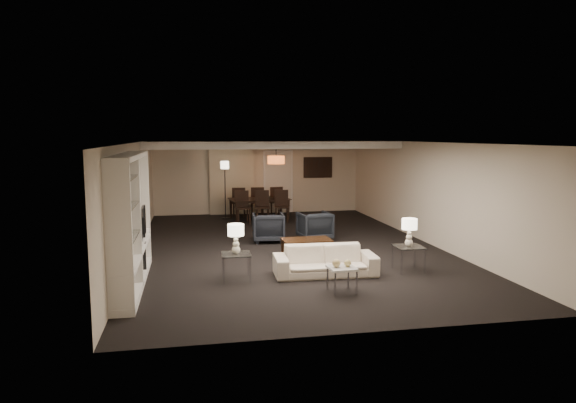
# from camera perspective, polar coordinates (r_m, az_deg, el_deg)

# --- Properties ---
(floor) EXTENTS (11.00, 11.00, 0.00)m
(floor) POSITION_cam_1_polar(r_m,az_deg,el_deg) (12.38, 0.00, -5.05)
(floor) COLOR black
(floor) RESTS_ON ground
(ceiling) EXTENTS (7.00, 11.00, 0.02)m
(ceiling) POSITION_cam_1_polar(r_m,az_deg,el_deg) (12.09, 0.00, 6.59)
(ceiling) COLOR silver
(ceiling) RESTS_ON ground
(wall_back) EXTENTS (7.00, 0.02, 2.50)m
(wall_back) POSITION_cam_1_polar(r_m,az_deg,el_deg) (17.58, -3.37, 2.76)
(wall_back) COLOR beige
(wall_back) RESTS_ON ground
(wall_front) EXTENTS (7.00, 0.02, 2.50)m
(wall_front) POSITION_cam_1_polar(r_m,az_deg,el_deg) (6.92, 8.61, -4.55)
(wall_front) COLOR beige
(wall_front) RESTS_ON ground
(wall_left) EXTENTS (0.02, 11.00, 2.50)m
(wall_left) POSITION_cam_1_polar(r_m,az_deg,el_deg) (12.03, -16.61, 0.31)
(wall_left) COLOR beige
(wall_left) RESTS_ON ground
(wall_right) EXTENTS (0.02, 11.00, 2.50)m
(wall_right) POSITION_cam_1_polar(r_m,az_deg,el_deg) (13.28, 15.00, 1.01)
(wall_right) COLOR beige
(wall_right) RESTS_ON ground
(ceiling_soffit) EXTENTS (7.00, 4.00, 0.20)m
(ceiling_soffit) POSITION_cam_1_polar(r_m,az_deg,el_deg) (15.55, -2.44, 6.40)
(ceiling_soffit) COLOR silver
(ceiling_soffit) RESTS_ON ceiling
(curtains) EXTENTS (1.50, 0.12, 2.40)m
(curtains) POSITION_cam_1_polar(r_m,az_deg,el_deg) (17.41, -6.27, 2.52)
(curtains) COLOR beige
(curtains) RESTS_ON wall_back
(door) EXTENTS (0.90, 0.05, 2.10)m
(door) POSITION_cam_1_polar(r_m,az_deg,el_deg) (17.67, -1.10, 2.14)
(door) COLOR silver
(door) RESTS_ON wall_back
(painting) EXTENTS (0.95, 0.04, 0.65)m
(painting) POSITION_cam_1_polar(r_m,az_deg,el_deg) (17.92, 3.33, 3.81)
(painting) COLOR #142D38
(painting) RESTS_ON wall_back
(media_unit) EXTENTS (0.38, 3.40, 2.35)m
(media_unit) POSITION_cam_1_polar(r_m,az_deg,el_deg) (9.46, -17.00, -2.03)
(media_unit) COLOR white
(media_unit) RESTS_ON wall_left
(pendant_light) EXTENTS (0.52, 0.52, 0.24)m
(pendant_light) POSITION_cam_1_polar(r_m,az_deg,el_deg) (15.61, -1.33, 4.64)
(pendant_light) COLOR #D8591E
(pendant_light) RESTS_ON ceiling_soffit
(sofa) EXTENTS (1.97, 0.84, 0.57)m
(sofa) POSITION_cam_1_polar(r_m,az_deg,el_deg) (9.89, 4.15, -6.58)
(sofa) COLOR beige
(sofa) RESTS_ON floor
(coffee_table) EXTENTS (1.08, 0.65, 0.38)m
(coffee_table) POSITION_cam_1_polar(r_m,az_deg,el_deg) (11.43, 2.07, -5.14)
(coffee_table) COLOR black
(coffee_table) RESTS_ON floor
(armchair_left) EXTENTS (0.83, 0.85, 0.72)m
(armchair_left) POSITION_cam_1_polar(r_m,az_deg,el_deg) (12.92, -2.21, -2.90)
(armchair_left) COLOR black
(armchair_left) RESTS_ON floor
(armchair_right) EXTENTS (0.86, 0.88, 0.72)m
(armchair_right) POSITION_cam_1_polar(r_m,az_deg,el_deg) (13.15, 2.97, -2.72)
(armchair_right) COLOR black
(armchair_right) RESTS_ON floor
(side_table_left) EXTENTS (0.55, 0.55, 0.50)m
(side_table_left) POSITION_cam_1_polar(r_m,az_deg,el_deg) (9.62, -5.77, -7.23)
(side_table_left) COLOR white
(side_table_left) RESTS_ON floor
(side_table_right) EXTENTS (0.54, 0.54, 0.50)m
(side_table_right) POSITION_cam_1_polar(r_m,az_deg,el_deg) (10.46, 13.23, -6.19)
(side_table_right) COLOR white
(side_table_right) RESTS_ON floor
(table_lamp_left) EXTENTS (0.32, 0.32, 0.55)m
(table_lamp_left) POSITION_cam_1_polar(r_m,az_deg,el_deg) (9.50, -5.81, -4.16)
(table_lamp_left) COLOR white
(table_lamp_left) RESTS_ON side_table_left
(table_lamp_right) EXTENTS (0.34, 0.34, 0.55)m
(table_lamp_right) POSITION_cam_1_polar(r_m,az_deg,el_deg) (10.35, 13.32, -3.36)
(table_lamp_right) COLOR white
(table_lamp_right) RESTS_ON side_table_right
(marble_table) EXTENTS (0.47, 0.47, 0.44)m
(marble_table) POSITION_cam_1_polar(r_m,az_deg,el_deg) (8.89, 5.99, -8.63)
(marble_table) COLOR white
(marble_table) RESTS_ON floor
(gold_gourd_a) EXTENTS (0.14, 0.14, 0.14)m
(gold_gourd_a) POSITION_cam_1_polar(r_m,az_deg,el_deg) (8.78, 5.39, -6.84)
(gold_gourd_a) COLOR tan
(gold_gourd_a) RESTS_ON marble_table
(gold_gourd_b) EXTENTS (0.12, 0.12, 0.12)m
(gold_gourd_b) POSITION_cam_1_polar(r_m,az_deg,el_deg) (8.84, 6.64, -6.82)
(gold_gourd_b) COLOR #D2BD6F
(gold_gourd_b) RESTS_ON marble_table
(television) EXTENTS (0.97, 0.13, 0.56)m
(television) POSITION_cam_1_polar(r_m,az_deg,el_deg) (10.05, -16.45, -2.30)
(television) COLOR black
(television) RESTS_ON media_unit
(vase_blue) EXTENTS (0.17, 0.17, 0.17)m
(vase_blue) POSITION_cam_1_polar(r_m,az_deg,el_deg) (8.16, -17.98, -3.73)
(vase_blue) COLOR #252AA0
(vase_blue) RESTS_ON media_unit
(vase_amber) EXTENTS (0.15, 0.15, 0.16)m
(vase_amber) POSITION_cam_1_polar(r_m,az_deg,el_deg) (8.75, -17.57, 0.27)
(vase_amber) COLOR #B0923A
(vase_amber) RESTS_ON media_unit
(floor_speaker) EXTENTS (0.13, 0.13, 1.12)m
(floor_speaker) POSITION_cam_1_polar(r_m,az_deg,el_deg) (10.19, -15.87, -4.85)
(floor_speaker) COLOR black
(floor_speaker) RESTS_ON floor
(dining_table) EXTENTS (1.98, 1.27, 0.65)m
(dining_table) POSITION_cam_1_polar(r_m,az_deg,el_deg) (16.43, -3.17, -0.81)
(dining_table) COLOR black
(dining_table) RESTS_ON floor
(chair_nl) EXTENTS (0.49, 0.49, 0.97)m
(chair_nl) POSITION_cam_1_polar(r_m,az_deg,el_deg) (15.70, -5.03, -0.63)
(chair_nl) COLOR black
(chair_nl) RESTS_ON floor
(chair_nm) EXTENTS (0.49, 0.49, 0.97)m
(chair_nm) POSITION_cam_1_polar(r_m,az_deg,el_deg) (15.77, -2.86, -0.57)
(chair_nm) COLOR black
(chair_nm) RESTS_ON floor
(chair_nr) EXTENTS (0.50, 0.50, 0.97)m
(chair_nr) POSITION_cam_1_polar(r_m,az_deg,el_deg) (15.86, -0.71, -0.51)
(chair_nr) COLOR black
(chair_nr) RESTS_ON floor
(chair_fl) EXTENTS (0.50, 0.50, 0.97)m
(chair_fl) POSITION_cam_1_polar(r_m,az_deg,el_deg) (16.98, -5.47, -0.02)
(chair_fl) COLOR black
(chair_fl) RESTS_ON floor
(chair_fm) EXTENTS (0.46, 0.46, 0.97)m
(chair_fm) POSITION_cam_1_polar(r_m,az_deg,el_deg) (17.05, -3.47, 0.03)
(chair_fm) COLOR black
(chair_fm) RESTS_ON floor
(chair_fr) EXTENTS (0.51, 0.51, 0.97)m
(chair_fr) POSITION_cam_1_polar(r_m,az_deg,el_deg) (17.13, -1.48, 0.08)
(chair_fr) COLOR black
(chair_fr) RESTS_ON floor
(floor_lamp) EXTENTS (0.33, 0.33, 1.85)m
(floor_lamp) POSITION_cam_1_polar(r_m,az_deg,el_deg) (16.52, -7.00, 1.27)
(floor_lamp) COLOR black
(floor_lamp) RESTS_ON floor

